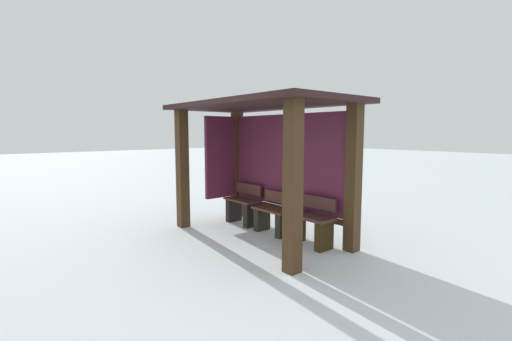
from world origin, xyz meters
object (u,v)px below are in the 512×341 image
object	(u,v)px
bus_shelter	(263,143)
bench_right_inside	(311,225)
bench_left_inside	(243,207)
bench_center_inside	(273,216)

from	to	relation	value
bus_shelter	bench_right_inside	world-z (taller)	bus_shelter
bus_shelter	bench_right_inside	distance (m)	1.59
bench_right_inside	bench_left_inside	bearing A→B (deg)	179.96
bus_shelter	bench_right_inside	size ratio (longest dim) A/B	4.33
bus_shelter	bench_left_inside	world-z (taller)	bus_shelter
bench_left_inside	bench_right_inside	bearing A→B (deg)	-0.04
bench_left_inside	bench_right_inside	xyz separation A→B (m)	(1.72, -0.00, 0.01)
bench_left_inside	bench_center_inside	world-z (taller)	bench_left_inside
bench_left_inside	bench_center_inside	distance (m)	0.86
bench_right_inside	bench_center_inside	bearing A→B (deg)	179.87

